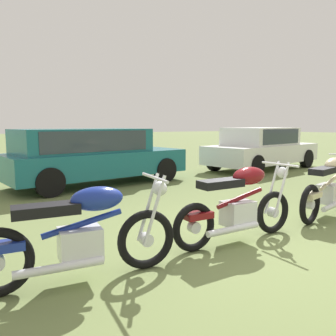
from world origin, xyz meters
The scene contains 6 objects.
ground_plane centered at (0.00, 0.00, 0.00)m, with size 120.00×120.00×0.00m, color olive.
motorcycle_blue centered at (-2.13, 0.15, 0.48)m, with size 2.07×0.64×1.02m.
motorcycle_maroon centered at (0.00, 0.20, 0.49)m, with size 1.97×0.64×1.02m.
motorcycle_cream centered at (2.20, 0.34, 0.49)m, with size 2.04×0.83×1.02m.
car_teal centered at (-0.20, 5.35, 0.83)m, with size 4.74×2.32×1.43m.
car_white centered at (5.85, 5.23, 0.80)m, with size 4.79×2.48×1.43m.
Camera 1 is at (-3.11, -3.03, 1.53)m, focal length 36.55 mm.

